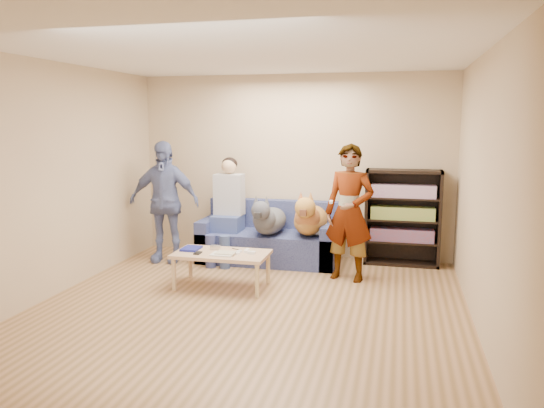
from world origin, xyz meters
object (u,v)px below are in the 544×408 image
(dog_gray, at_px, (268,219))
(bookshelf, at_px, (403,215))
(person_standing_right, at_px, (349,213))
(person_standing_left, at_px, (164,202))
(notebook_blue, at_px, (191,248))
(sofa, at_px, (270,241))
(person_seated, at_px, (227,206))
(coffee_table, at_px, (222,256))
(camera_silver, at_px, (215,247))
(dog_tan, at_px, (310,218))

(dog_gray, height_order, bookshelf, bookshelf)
(person_standing_right, bearing_deg, person_standing_left, -172.09)
(notebook_blue, bearing_deg, person_standing_left, 130.26)
(person_standing_right, bearing_deg, sofa, 164.86)
(person_seated, bearing_deg, sofa, 12.29)
(coffee_table, bearing_deg, sofa, 78.99)
(notebook_blue, distance_m, camera_silver, 0.29)
(sofa, height_order, bookshelf, bookshelf)
(camera_silver, relative_size, coffee_table, 0.10)
(notebook_blue, height_order, person_seated, person_seated)
(sofa, relative_size, person_seated, 1.29)
(notebook_blue, height_order, dog_gray, dog_gray)
(person_seated, xyz_separation_m, dog_gray, (0.62, -0.13, -0.14))
(person_standing_right, distance_m, dog_gray, 1.20)
(person_seated, bearing_deg, camera_silver, -79.22)
(person_seated, bearing_deg, person_standing_left, -163.71)
(notebook_blue, height_order, dog_tan, dog_tan)
(sofa, height_order, coffee_table, sofa)
(camera_silver, height_order, person_seated, person_seated)
(sofa, relative_size, dog_gray, 1.52)
(notebook_blue, xyz_separation_m, bookshelf, (2.46, 1.50, 0.25))
(person_standing_left, height_order, camera_silver, person_standing_left)
(camera_silver, bearing_deg, bookshelf, 33.38)
(sofa, xyz_separation_m, dog_gray, (0.04, -0.26, 0.35))
(notebook_blue, bearing_deg, coffee_table, -7.13)
(sofa, bearing_deg, notebook_blue, -117.34)
(sofa, distance_m, dog_tan, 0.72)
(camera_silver, xyz_separation_m, dog_tan, (0.97, 1.05, 0.21))
(person_standing_left, distance_m, sofa, 1.57)
(person_standing_right, xyz_separation_m, dog_gray, (-1.12, 0.39, -0.21))
(person_standing_right, distance_m, dog_tan, 0.78)
(dog_gray, xyz_separation_m, bookshelf, (1.76, 0.49, 0.05))
(coffee_table, bearing_deg, person_standing_right, 25.33)
(notebook_blue, distance_m, dog_gray, 1.25)
(camera_silver, height_order, dog_gray, dog_gray)
(dog_tan, bearing_deg, notebook_blue, -138.13)
(person_standing_right, height_order, camera_silver, person_standing_right)
(person_seated, distance_m, coffee_table, 1.30)
(person_seated, relative_size, dog_tan, 1.25)
(person_seated, relative_size, dog_gray, 1.18)
(dog_gray, bearing_deg, person_standing_left, -175.51)
(camera_silver, bearing_deg, person_seated, 100.78)
(person_standing_right, bearing_deg, notebook_blue, -147.07)
(person_seated, xyz_separation_m, coffee_table, (0.32, -1.19, -0.40))
(person_standing_right, relative_size, bookshelf, 1.29)
(sofa, bearing_deg, camera_silver, -107.43)
(person_standing_left, relative_size, dog_gray, 1.35)
(person_standing_right, relative_size, sofa, 0.88)
(sofa, relative_size, dog_tan, 1.61)
(person_seated, relative_size, bookshelf, 1.13)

